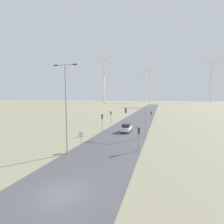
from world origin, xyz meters
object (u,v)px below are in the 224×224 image
wind_turbine_center (211,79)px  traffic_light_post_near_right (139,134)px  stop_sign_near (81,137)px  traffic_light_mast_overhead (137,115)px  traffic_light_post_mid_left (111,115)px  car_approaching (126,128)px  wind_turbine_left (150,81)px  wind_turbine_far_left (104,78)px  streetlamp (66,100)px  traffic_light_post_near_left (102,120)px  traffic_light_post_mid_right (151,115)px

wind_turbine_center → traffic_light_post_near_right: bearing=-105.5°
stop_sign_near → traffic_light_mast_overhead: 12.74m
traffic_light_post_near_right → traffic_light_post_mid_left: 24.31m
car_approaching → wind_turbine_left: (-7.50, 202.76, 27.04)m
wind_turbine_far_left → streetlamp: bearing=-72.9°
wind_turbine_far_left → wind_turbine_center: (142.70, 36.91, -1.39)m
streetlamp → traffic_light_post_near_left: size_ratio=2.88×
stop_sign_near → car_approaching: (3.82, 14.69, -0.97)m
streetlamp → traffic_light_post_mid_right: (9.51, 27.05, -4.56)m
streetlamp → traffic_light_post_mid_right: streetlamp is taller
stop_sign_near → traffic_light_post_mid_right: 26.25m
car_approaching → traffic_light_post_mid_right: bearing=65.0°
streetlamp → stop_sign_near: 5.96m
car_approaching → wind_turbine_center: bearing=72.7°
traffic_light_post_near_right → wind_turbine_center: size_ratio=0.05×
traffic_light_post_near_left → car_approaching: 6.04m
traffic_light_post_mid_left → wind_turbine_far_left: 199.70m
car_approaching → wind_turbine_left: bearing=92.1°
traffic_light_post_mid_left → stop_sign_near: bearing=-84.3°
traffic_light_mast_overhead → wind_turbine_left: size_ratio=0.09×
wind_turbine_far_left → wind_turbine_center: size_ratio=1.05×
streetlamp → stop_sign_near: size_ratio=4.43×
traffic_light_post_mid_left → wind_turbine_center: 238.75m
traffic_light_post_mid_left → traffic_light_post_near_left: bearing=-81.9°
stop_sign_near → traffic_light_post_near_right: (8.10, 2.01, 0.54)m
stop_sign_near → wind_turbine_left: wind_turbine_left is taller
streetlamp → wind_turbine_left: (-2.71, 219.69, 20.63)m
traffic_light_post_mid_right → wind_turbine_far_left: 202.67m
wind_turbine_far_left → car_approaching: bearing=-70.2°
stop_sign_near → wind_turbine_left: bearing=91.0°
traffic_light_post_mid_right → wind_turbine_center: wind_turbine_center is taller
traffic_light_post_near_right → traffic_light_post_mid_right: traffic_light_post_mid_right is taller
traffic_light_post_near_right → car_approaching: traffic_light_post_near_right is taller
streetlamp → traffic_light_post_mid_left: (-1.43, 26.18, -4.66)m
stop_sign_near → traffic_light_post_mid_right: bearing=71.0°
traffic_light_post_near_left → wind_turbine_center: size_ratio=0.06×
wind_turbine_far_left → wind_turbine_center: wind_turbine_far_left is taller
traffic_light_post_near_left → traffic_light_post_mid_left: size_ratio=1.14×
traffic_light_post_mid_right → car_approaching: size_ratio=0.92×
stop_sign_near → traffic_light_post_mid_right: size_ratio=0.71×
streetlamp → traffic_light_post_near_left: 14.06m
traffic_light_post_mid_right → traffic_light_mast_overhead: bearing=-97.2°
streetlamp → wind_turbine_far_left: wind_turbine_far_left is taller
traffic_light_post_mid_right → wind_turbine_left: wind_turbine_left is taller
streetlamp → stop_sign_near: bearing=66.5°
traffic_light_post_mid_left → car_approaching: traffic_light_post_mid_left is taller
traffic_light_post_near_right → traffic_light_post_mid_right: size_ratio=0.87×
traffic_light_post_mid_left → traffic_light_post_mid_right: size_ratio=0.96×
traffic_light_post_mid_left → car_approaching: size_ratio=0.88×
wind_turbine_center → car_approaching: bearing=-107.3°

